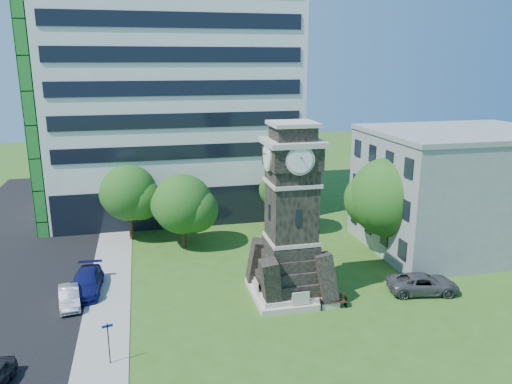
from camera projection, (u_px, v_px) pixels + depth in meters
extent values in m
plane|color=#305919|center=(255.00, 313.00, 32.80)|extent=(160.00, 160.00, 0.00)
cube|color=gray|center=(109.00, 294.00, 35.42)|extent=(3.00, 70.00, 0.06)
cube|color=#B3AA9C|center=(290.00, 292.00, 35.29)|extent=(5.40, 5.40, 0.40)
cube|color=#B3AA9C|center=(290.00, 287.00, 35.20)|extent=(4.80, 4.80, 0.30)
cube|color=black|center=(292.00, 197.00, 33.50)|extent=(3.00, 3.00, 6.40)
cube|color=#B3AA9C|center=(291.00, 239.00, 34.27)|extent=(3.25, 3.25, 0.25)
cube|color=#B3AA9C|center=(292.00, 182.00, 33.25)|extent=(3.25, 3.25, 0.25)
cube|color=black|center=(298.00, 218.00, 32.33)|extent=(0.35, 0.08, 1.10)
cube|color=black|center=(292.00, 156.00, 32.79)|extent=(3.30, 3.30, 1.60)
cube|color=#B3AA9C|center=(293.00, 142.00, 32.56)|extent=(3.70, 3.70, 0.35)
cylinder|color=white|center=(301.00, 161.00, 31.12)|extent=(1.56, 0.06, 1.56)
cylinder|color=white|center=(266.00, 157.00, 32.40)|extent=(0.06, 1.56, 1.56)
cube|color=black|center=(293.00, 133.00, 32.41)|extent=(2.60, 2.60, 0.90)
cube|color=#B3AA9C|center=(293.00, 124.00, 32.25)|extent=(3.00, 3.00, 0.25)
cube|color=white|center=(173.00, 81.00, 53.06)|extent=(25.00, 15.00, 28.00)
cube|color=black|center=(183.00, 207.00, 49.34)|extent=(24.50, 0.80, 4.00)
cube|color=gray|center=(458.00, 192.00, 43.43)|extent=(15.00, 12.00, 10.00)
cube|color=gray|center=(464.00, 132.00, 42.11)|extent=(15.20, 12.20, 0.40)
imported|color=#97989E|center=(69.00, 297.00, 33.64)|extent=(1.85, 3.86, 1.22)
imported|color=navy|center=(87.00, 282.00, 35.61)|extent=(2.26, 5.12, 1.46)
imported|color=#4A4A4F|center=(423.00, 284.00, 35.47)|extent=(5.32, 3.14, 1.39)
cube|color=black|center=(321.00, 304.00, 33.12)|extent=(0.06, 0.47, 0.73)
cube|color=black|center=(346.00, 302.00, 33.51)|extent=(0.06, 0.47, 0.73)
cube|color=black|center=(333.00, 302.00, 33.29)|extent=(1.87, 0.50, 0.04)
cube|color=black|center=(332.00, 296.00, 33.43)|extent=(1.87, 0.04, 0.42)
cylinder|color=black|center=(109.00, 344.00, 26.95)|extent=(0.06, 0.06, 2.44)
cube|color=#0D2094|center=(107.00, 326.00, 26.68)|extent=(0.59, 0.04, 0.15)
cylinder|color=#332114|center=(131.00, 226.00, 45.91)|extent=(0.35, 0.35, 2.61)
sphere|color=#35641D|center=(129.00, 193.00, 45.10)|extent=(5.11, 5.11, 5.11)
sphere|color=#35641D|center=(141.00, 199.00, 44.97)|extent=(3.83, 3.83, 3.83)
sphere|color=#35641D|center=(119.00, 195.00, 45.58)|extent=(3.58, 3.58, 3.58)
cylinder|color=#332114|center=(184.00, 235.00, 44.05)|extent=(0.37, 0.37, 2.32)
sphere|color=#32631D|center=(183.00, 204.00, 43.33)|extent=(5.25, 5.25, 5.25)
sphere|color=#32631D|center=(196.00, 210.00, 43.18)|extent=(3.94, 3.94, 3.94)
sphere|color=#32631D|center=(172.00, 205.00, 43.81)|extent=(3.68, 3.68, 3.68)
cylinder|color=#332114|center=(287.00, 219.00, 48.01)|extent=(0.40, 0.40, 2.53)
sphere|color=#2C591A|center=(287.00, 188.00, 47.22)|extent=(4.92, 4.92, 4.92)
sphere|color=#2C591A|center=(299.00, 194.00, 47.10)|extent=(3.69, 3.69, 3.69)
sphere|color=#2C591A|center=(277.00, 190.00, 47.69)|extent=(3.44, 3.44, 3.44)
cylinder|color=#332114|center=(386.00, 240.00, 41.84)|extent=(0.39, 0.39, 3.03)
sphere|color=#215218|center=(389.00, 197.00, 40.90)|extent=(6.58, 6.58, 6.58)
sphere|color=#215218|center=(407.00, 205.00, 40.72)|extent=(4.94, 4.94, 4.94)
sphere|color=#215218|center=(372.00, 199.00, 41.51)|extent=(4.61, 4.61, 4.61)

